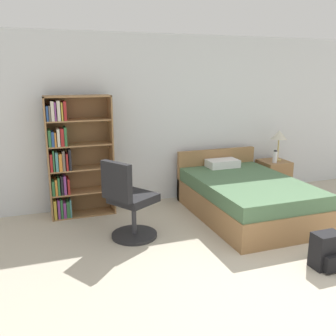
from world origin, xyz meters
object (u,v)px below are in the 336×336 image
(office_chair, at_px, (129,203))
(backpack_black, at_px, (327,252))
(bookshelf, at_px, (71,158))
(nightstand, at_px, (273,177))
(bed, at_px, (245,196))
(table_lamp, at_px, (279,136))
(water_bottle, at_px, (275,157))

(office_chair, height_order, backpack_black, office_chair)
(bookshelf, xyz_separation_m, nightstand, (3.34, -0.09, -0.57))
(nightstand, bearing_deg, office_chair, -160.69)
(bookshelf, bearing_deg, bed, -19.74)
(office_chair, distance_m, table_lamp, 3.06)
(bed, height_order, backpack_black, bed)
(bookshelf, bearing_deg, office_chair, -62.03)
(backpack_black, bearing_deg, nightstand, 67.62)
(bed, distance_m, nightstand, 1.26)
(nightstand, xyz_separation_m, backpack_black, (-0.98, -2.38, -0.10))
(table_lamp, distance_m, backpack_black, 2.73)
(bookshelf, distance_m, nightstand, 3.39)
(bookshelf, relative_size, backpack_black, 4.44)
(office_chair, distance_m, backpack_black, 2.30)
(table_lamp, xyz_separation_m, backpack_black, (-1.05, -2.39, -0.82))
(table_lamp, bearing_deg, water_bottle, -139.12)
(bed, height_order, nightstand, bed)
(bookshelf, distance_m, table_lamp, 3.41)
(backpack_black, bearing_deg, bookshelf, 133.73)
(office_chair, bearing_deg, table_lamp, 18.99)
(water_bottle, bearing_deg, nightstand, 57.32)
(table_lamp, bearing_deg, bookshelf, 178.64)
(bed, height_order, table_lamp, table_lamp)
(table_lamp, xyz_separation_m, water_bottle, (-0.14, -0.12, -0.33))
(nightstand, bearing_deg, water_bottle, -122.68)
(office_chair, distance_m, water_bottle, 2.85)
(office_chair, bearing_deg, bookshelf, 117.97)
(nightstand, distance_m, backpack_black, 2.58)
(bookshelf, height_order, table_lamp, bookshelf)
(bookshelf, xyz_separation_m, table_lamp, (3.41, -0.08, 0.14))
(bed, bearing_deg, office_chair, -172.86)
(nightstand, bearing_deg, backpack_black, -112.38)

